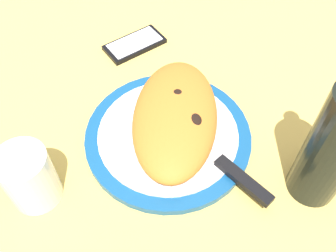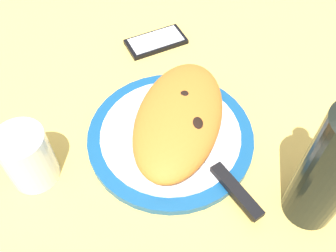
{
  "view_description": "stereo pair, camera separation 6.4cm",
  "coord_description": "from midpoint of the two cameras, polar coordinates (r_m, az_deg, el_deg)",
  "views": [
    {
      "loc": [
        38.03,
        -5.93,
        54.85
      ],
      "look_at": [
        0.0,
        0.0,
        3.8
      ],
      "focal_mm": 39.93,
      "sensor_mm": 36.0,
      "label": 1
    },
    {
      "loc": [
        38.49,
        0.44,
        54.85
      ],
      "look_at": [
        0.0,
        0.0,
        3.8
      ],
      "focal_mm": 39.93,
      "sensor_mm": 36.0,
      "label": 2
    }
  ],
  "objects": [
    {
      "name": "knife",
      "position": [
        0.61,
        6.03,
        -6.42
      ],
      "size": [
        22.2,
        16.12,
        1.2
      ],
      "color": "silver",
      "rests_on": "plate"
    },
    {
      "name": "ground_plane",
      "position": [
        0.68,
        -2.68,
        -2.86
      ],
      "size": [
        150.0,
        150.0,
        3.0
      ],
      "primitive_type": "cube",
      "color": "#DBB756"
    },
    {
      "name": "calzone",
      "position": [
        0.64,
        -1.74,
        1.24
      ],
      "size": [
        29.14,
        20.46,
        5.77
      ],
      "color": "orange",
      "rests_on": "plate"
    },
    {
      "name": "water_glass",
      "position": [
        0.62,
        -23.05,
        -7.77
      ],
      "size": [
        7.83,
        7.83,
        10.45
      ],
      "color": "silver",
      "rests_on": "ground_plane"
    },
    {
      "name": "plate",
      "position": [
        0.66,
        -2.76,
        -1.71
      ],
      "size": [
        29.35,
        29.35,
        1.8
      ],
      "color": "navy",
      "rests_on": "ground_plane"
    },
    {
      "name": "smartphone",
      "position": [
        0.84,
        -7.34,
        12.17
      ],
      "size": [
        11.4,
        14.36,
        1.16
      ],
      "color": "black",
      "rests_on": "ground_plane"
    },
    {
      "name": "fork",
      "position": [
        0.64,
        -7.54,
        -3.07
      ],
      "size": [
        16.9,
        4.66,
        0.4
      ],
      "color": "silver",
      "rests_on": "plate"
    }
  ]
}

